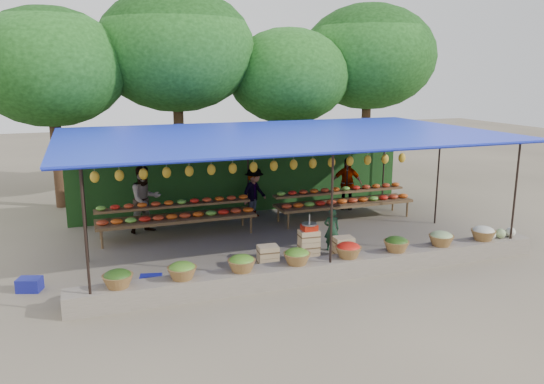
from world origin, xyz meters
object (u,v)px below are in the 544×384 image
object	(u,v)px
vendor_seated	(332,229)
blue_crate_front	(151,282)
blue_crate_back	(30,285)
weighing_scale	(309,226)
crate_counter	(308,249)

from	to	relation	value
vendor_seated	blue_crate_front	xyz separation A→B (m)	(-4.51, -0.90, -0.40)
vendor_seated	blue_crate_back	size ratio (longest dim) A/B	2.33
vendor_seated	blue_crate_back	world-z (taller)	vendor_seated
weighing_scale	blue_crate_back	bearing A→B (deg)	176.37
crate_counter	blue_crate_back	distance (m)	5.95
vendor_seated	blue_crate_front	distance (m)	4.62
blue_crate_front	weighing_scale	bearing A→B (deg)	17.35
blue_crate_front	blue_crate_back	xyz separation A→B (m)	(-2.32, 0.68, 0.00)
blue_crate_front	vendor_seated	bearing A→B (deg)	23.89
blue_crate_front	blue_crate_back	bearing A→B (deg)	176.15
crate_counter	blue_crate_front	world-z (taller)	crate_counter
weighing_scale	blue_crate_back	distance (m)	6.02
blue_crate_back	crate_counter	bearing A→B (deg)	14.79
weighing_scale	blue_crate_front	size ratio (longest dim) A/B	0.86
weighing_scale	vendor_seated	xyz separation A→B (m)	(0.87, 0.60, -0.33)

